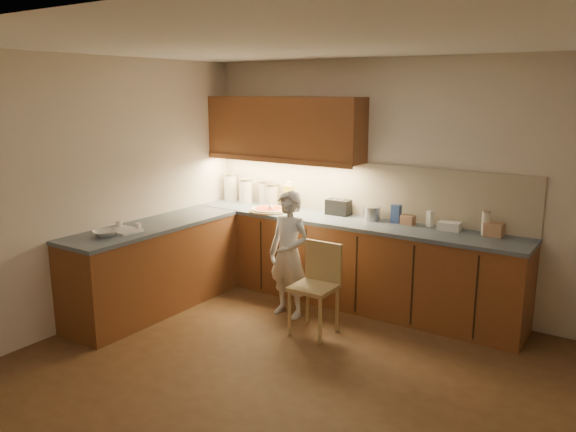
% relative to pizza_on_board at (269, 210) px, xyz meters
% --- Properties ---
extents(room, '(4.54, 4.50, 2.62)m').
position_rel_pizza_on_board_xyz_m(room, '(1.32, -1.58, 0.74)').
color(room, '#50341B').
rests_on(room, ground).
extents(l_counter, '(3.77, 2.62, 0.92)m').
position_rel_pizza_on_board_xyz_m(l_counter, '(0.39, -0.33, -0.48)').
color(l_counter, brown).
rests_on(l_counter, ground).
extents(backsplash, '(3.75, 0.02, 0.58)m').
position_rel_pizza_on_board_xyz_m(backsplash, '(0.94, 0.41, 0.27)').
color(backsplash, '#BAAD90').
rests_on(backsplash, l_counter).
extents(upper_cabinets, '(1.95, 0.36, 0.73)m').
position_rel_pizza_on_board_xyz_m(upper_cabinets, '(0.04, 0.25, 0.91)').
color(upper_cabinets, brown).
rests_on(upper_cabinets, ground).
extents(pizza_on_board, '(0.44, 0.44, 0.18)m').
position_rel_pizza_on_board_xyz_m(pizza_on_board, '(0.00, 0.00, 0.00)').
color(pizza_on_board, '#A68753').
rests_on(pizza_on_board, l_counter).
extents(child, '(0.50, 0.35, 1.29)m').
position_rel_pizza_on_board_xyz_m(child, '(0.64, -0.54, -0.29)').
color(child, white).
rests_on(child, ground).
extents(wooden_chair, '(0.39, 0.39, 0.86)m').
position_rel_pizza_on_board_xyz_m(wooden_chair, '(1.08, -0.72, -0.44)').
color(wooden_chair, tan).
rests_on(wooden_chair, ground).
extents(mixing_bowl, '(0.30, 0.30, 0.06)m').
position_rel_pizza_on_board_xyz_m(mixing_bowl, '(-0.63, -1.77, 0.01)').
color(mixing_bowl, silver).
rests_on(mixing_bowl, l_counter).
extents(canister_a, '(0.17, 0.17, 0.34)m').
position_rel_pizza_on_board_xyz_m(canister_a, '(-0.78, 0.28, 0.15)').
color(canister_a, silver).
rests_on(canister_a, l_counter).
extents(canister_b, '(0.17, 0.17, 0.30)m').
position_rel_pizza_on_board_xyz_m(canister_b, '(-0.53, 0.25, 0.13)').
color(canister_b, white).
rests_on(canister_b, l_counter).
extents(canister_c, '(0.15, 0.15, 0.29)m').
position_rel_pizza_on_board_xyz_m(canister_c, '(-0.28, 0.32, 0.12)').
color(canister_c, beige).
rests_on(canister_c, l_counter).
extents(canister_d, '(0.16, 0.16, 0.26)m').
position_rel_pizza_on_board_xyz_m(canister_d, '(-0.17, 0.30, 0.11)').
color(canister_d, beige).
rests_on(canister_d, l_counter).
extents(oil_jug, '(0.11, 0.08, 0.31)m').
position_rel_pizza_on_board_xyz_m(oil_jug, '(0.09, 0.28, 0.12)').
color(oil_jug, gold).
rests_on(oil_jug, l_counter).
extents(toaster, '(0.27, 0.15, 0.17)m').
position_rel_pizza_on_board_xyz_m(toaster, '(0.75, 0.28, 0.07)').
color(toaster, black).
rests_on(toaster, l_counter).
extents(steel_pot, '(0.19, 0.19, 0.14)m').
position_rel_pizza_on_board_xyz_m(steel_pot, '(1.16, 0.26, 0.05)').
color(steel_pot, '#A4A5A9').
rests_on(steel_pot, l_counter).
extents(blue_box, '(0.10, 0.07, 0.19)m').
position_rel_pizza_on_board_xyz_m(blue_box, '(1.43, 0.27, 0.08)').
color(blue_box, '#304C92').
rests_on(blue_box, l_counter).
extents(card_box_a, '(0.14, 0.11, 0.10)m').
position_rel_pizza_on_board_xyz_m(card_box_a, '(1.57, 0.27, 0.03)').
color(card_box_a, tan).
rests_on(card_box_a, l_counter).
extents(white_bottle, '(0.07, 0.07, 0.16)m').
position_rel_pizza_on_board_xyz_m(white_bottle, '(1.78, 0.30, 0.06)').
color(white_bottle, silver).
rests_on(white_bottle, l_counter).
extents(flat_pack, '(0.22, 0.16, 0.08)m').
position_rel_pizza_on_board_xyz_m(flat_pack, '(2.00, 0.27, 0.02)').
color(flat_pack, white).
rests_on(flat_pack, l_counter).
extents(tall_jar, '(0.08, 0.08, 0.24)m').
position_rel_pizza_on_board_xyz_m(tall_jar, '(2.35, 0.25, 0.10)').
color(tall_jar, white).
rests_on(tall_jar, l_counter).
extents(card_box_b, '(0.18, 0.14, 0.13)m').
position_rel_pizza_on_board_xyz_m(card_box_b, '(2.42, 0.26, 0.05)').
color(card_box_b, tan).
rests_on(card_box_b, l_counter).
extents(dough_cloth, '(0.32, 0.26, 0.02)m').
position_rel_pizza_on_board_xyz_m(dough_cloth, '(-0.64, -1.55, -0.01)').
color(dough_cloth, silver).
rests_on(dough_cloth, l_counter).
extents(spice_jar_a, '(0.08, 0.08, 0.08)m').
position_rel_pizza_on_board_xyz_m(spice_jar_a, '(-0.76, -1.51, 0.02)').
color(spice_jar_a, silver).
rests_on(spice_jar_a, l_counter).
extents(spice_jar_b, '(0.06, 0.06, 0.07)m').
position_rel_pizza_on_board_xyz_m(spice_jar_b, '(-0.56, -1.43, 0.02)').
color(spice_jar_b, white).
rests_on(spice_jar_b, l_counter).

